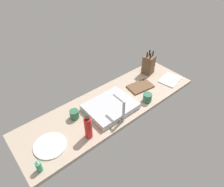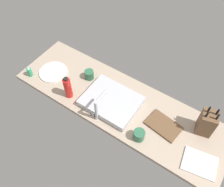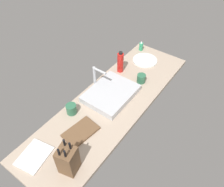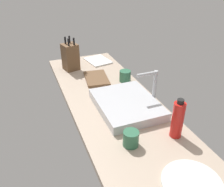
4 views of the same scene
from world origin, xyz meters
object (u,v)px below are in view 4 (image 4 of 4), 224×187
object	(u,v)px
sink_basin	(126,104)
ceramic_cup	(125,76)
cutting_board	(96,78)
dinner_plate	(192,183)
faucet	(153,85)
knife_block	(70,57)
coffee_mug	(131,138)
dish_towel	(98,61)
water_bottle	(178,119)

from	to	relation	value
sink_basin	ceramic_cup	distance (cm)	37.19
cutting_board	dinner_plate	distance (cm)	107.44
faucet	cutting_board	world-z (taller)	faucet
knife_block	dinner_plate	xyz separation A→B (cm)	(133.20, 19.79, -10.35)
coffee_mug	cutting_board	bearing A→B (deg)	174.67
faucet	dish_towel	xyz separation A→B (cm)	(-80.33, -8.88, -12.99)
sink_basin	coffee_mug	world-z (taller)	coffee_mug
dinner_plate	dish_towel	size ratio (longest dim) A/B	1.10
knife_block	dinner_plate	size ratio (longest dim) A/B	1.07
knife_block	ceramic_cup	bearing A→B (deg)	27.54
water_bottle	coffee_mug	size ratio (longest dim) A/B	2.72
knife_block	dish_towel	distance (cm)	29.24
dinner_plate	ceramic_cup	world-z (taller)	ceramic_cup
knife_block	coffee_mug	size ratio (longest dim) A/B	3.32
dinner_plate	water_bottle	bearing A→B (deg)	158.28
dinner_plate	cutting_board	bearing A→B (deg)	-176.61
water_bottle	sink_basin	bearing A→B (deg)	-158.68
water_bottle	cutting_board	bearing A→B (deg)	-167.19
faucet	ceramic_cup	distance (cm)	36.68
faucet	dinner_plate	world-z (taller)	faucet
knife_block	water_bottle	bearing A→B (deg)	2.61
dinner_plate	ceramic_cup	bearing A→B (deg)	172.43
faucet	dish_towel	world-z (taller)	faucet
sink_basin	ceramic_cup	xyz separation A→B (cm)	(-34.27, 14.38, 1.44)
water_bottle	ceramic_cup	size ratio (longest dim) A/B	2.62
cutting_board	ceramic_cup	size ratio (longest dim) A/B	3.04
sink_basin	coffee_mug	distance (cm)	33.59
faucet	dish_towel	bearing A→B (deg)	-173.69
faucet	dinner_plate	bearing A→B (deg)	-13.95
knife_block	water_bottle	xyz separation A→B (cm)	(104.39, 31.26, -0.60)
water_bottle	coffee_mug	bearing A→B (deg)	-94.62
sink_basin	faucet	bearing A→B (deg)	86.17
faucet	ceramic_cup	size ratio (longest dim) A/B	2.67
coffee_mug	dinner_plate	bearing A→B (deg)	23.64
faucet	ceramic_cup	world-z (taller)	faucet
dinner_plate	coffee_mug	world-z (taller)	coffee_mug
sink_basin	coffee_mug	xyz separation A→B (cm)	(31.37, -11.93, 1.31)
water_bottle	dish_towel	bearing A→B (deg)	-177.37
sink_basin	faucet	world-z (taller)	faucet
knife_block	ceramic_cup	xyz separation A→B (cm)	(36.73, 32.61, -6.74)
coffee_mug	water_bottle	bearing A→B (deg)	85.38
faucet	knife_block	xyz separation A→B (cm)	(-72.12, -34.96, -2.63)
faucet	coffee_mug	world-z (taller)	faucet
sink_basin	coffee_mug	size ratio (longest dim) A/B	5.44
dish_towel	cutting_board	bearing A→B (deg)	-20.33
coffee_mug	ceramic_cup	distance (cm)	70.72
water_bottle	knife_block	bearing A→B (deg)	-163.33
water_bottle	ceramic_cup	bearing A→B (deg)	178.86
dinner_plate	dish_towel	xyz separation A→B (cm)	(-141.40, 6.29, 0.00)
cutting_board	coffee_mug	size ratio (longest dim) A/B	3.16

